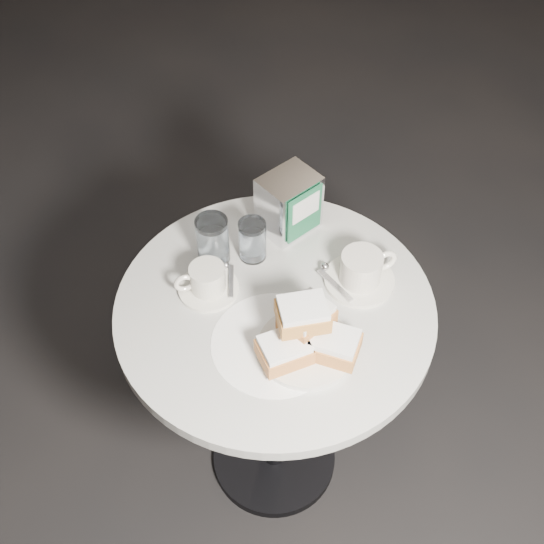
{
  "coord_description": "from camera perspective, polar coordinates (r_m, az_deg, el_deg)",
  "views": [
    {
      "loc": [
        -0.3,
        -0.87,
        1.91
      ],
      "look_at": [
        0.0,
        0.02,
        0.83
      ],
      "focal_mm": 45.0,
      "sensor_mm": 36.0,
      "label": 1
    }
  ],
  "objects": [
    {
      "name": "ground",
      "position": [
        2.12,
        0.18,
        -15.35
      ],
      "size": [
        7.0,
        7.0,
        0.0
      ],
      "primitive_type": "plane",
      "color": "black",
      "rests_on": "ground"
    },
    {
      "name": "napkin_dispenser",
      "position": [
        1.59,
        1.45,
        5.75
      ],
      "size": [
        0.16,
        0.14,
        0.15
      ],
      "rotation": [
        0.0,
        0.0,
        0.39
      ],
      "color": "silver",
      "rests_on": "cafe_table"
    },
    {
      "name": "beignet_plate",
      "position": [
        1.37,
        2.93,
        -5.38
      ],
      "size": [
        0.24,
        0.24,
        0.13
      ],
      "rotation": [
        0.0,
        0.0,
        -0.24
      ],
      "color": "silver",
      "rests_on": "cafe_table"
    },
    {
      "name": "coffee_cup_left",
      "position": [
        1.49,
        -5.45,
        -0.74
      ],
      "size": [
        0.15,
        0.14,
        0.07
      ],
      "rotation": [
        0.0,
        0.0,
        -0.03
      ],
      "color": "silver",
      "rests_on": "cafe_table"
    },
    {
      "name": "sugar_spill",
      "position": [
        1.42,
        0.24,
        -5.96
      ],
      "size": [
        0.28,
        0.28,
        0.0
      ],
      "primitive_type": "cylinder",
      "rotation": [
        0.0,
        0.0,
        0.07
      ],
      "color": "white",
      "rests_on": "cafe_table"
    },
    {
      "name": "water_glass_right",
      "position": [
        1.54,
        -1.65,
        2.66
      ],
      "size": [
        0.08,
        0.08,
        0.1
      ],
      "rotation": [
        0.0,
        0.0,
        0.35
      ],
      "color": "white",
      "rests_on": "cafe_table"
    },
    {
      "name": "coffee_cup_right",
      "position": [
        1.51,
        7.47,
        0.09
      ],
      "size": [
        0.17,
        0.16,
        0.08
      ],
      "rotation": [
        0.0,
        0.0,
        0.05
      ],
      "color": "silver",
      "rests_on": "cafe_table"
    },
    {
      "name": "water_glass_left",
      "position": [
        1.53,
        -4.97,
        2.63
      ],
      "size": [
        0.1,
        0.1,
        0.12
      ],
      "rotation": [
        0.0,
        0.0,
        0.39
      ],
      "color": "white",
      "rests_on": "cafe_table"
    },
    {
      "name": "cafe_table",
      "position": [
        1.64,
        0.22,
        -7.02
      ],
      "size": [
        0.7,
        0.7,
        0.74
      ],
      "color": "black",
      "rests_on": "ground"
    }
  ]
}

